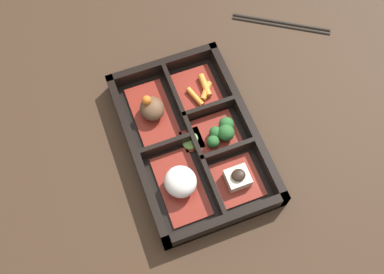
{
  "coord_description": "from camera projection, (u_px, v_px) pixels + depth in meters",
  "views": [
    {
      "loc": [
        -0.32,
        0.12,
        0.76
      ],
      "look_at": [
        0.0,
        0.0,
        0.03
      ],
      "focal_mm": 42.0,
      "sensor_mm": 36.0,
      "label": 1
    }
  ],
  "objects": [
    {
      "name": "bowl_carrots",
      "position": [
        199.0,
        89.0,
        0.86
      ],
      "size": [
        0.09,
        0.08,
        0.02
      ],
      "color": "maroon",
      "rests_on": "bento_base"
    },
    {
      "name": "bowl_stew",
      "position": [
        152.0,
        110.0,
        0.83
      ],
      "size": [
        0.13,
        0.07,
        0.05
      ],
      "color": "maroon",
      "rests_on": "bento_base"
    },
    {
      "name": "chopsticks",
      "position": [
        281.0,
        23.0,
        0.94
      ],
      "size": [
        0.12,
        0.18,
        0.01
      ],
      "color": "black",
      "rests_on": "ground_plane"
    },
    {
      "name": "bowl_pickles",
      "position": [
        191.0,
        142.0,
        0.81
      ],
      "size": [
        0.04,
        0.04,
        0.01
      ],
      "color": "maroon",
      "rests_on": "bento_base"
    },
    {
      "name": "bowl_greens",
      "position": [
        221.0,
        132.0,
        0.81
      ],
      "size": [
        0.07,
        0.08,
        0.04
      ],
      "color": "maroon",
      "rests_on": "bento_base"
    },
    {
      "name": "ground_plane",
      "position": [
        192.0,
        143.0,
        0.83
      ],
      "size": [
        3.0,
        3.0,
        0.0
      ],
      "primitive_type": "plane",
      "color": "#382619"
    },
    {
      "name": "bowl_tofu",
      "position": [
        237.0,
        179.0,
        0.78
      ],
      "size": [
        0.08,
        0.08,
        0.03
      ],
      "color": "maroon",
      "rests_on": "bento_base"
    },
    {
      "name": "bento_rim",
      "position": [
        193.0,
        138.0,
        0.81
      ],
      "size": [
        0.34,
        0.22,
        0.04
      ],
      "color": "black",
      "rests_on": "ground_plane"
    },
    {
      "name": "bento_base",
      "position": [
        192.0,
        142.0,
        0.82
      ],
      "size": [
        0.34,
        0.22,
        0.01
      ],
      "color": "black",
      "rests_on": "ground_plane"
    },
    {
      "name": "bowl_rice",
      "position": [
        181.0,
        183.0,
        0.76
      ],
      "size": [
        0.13,
        0.07,
        0.05
      ],
      "color": "maroon",
      "rests_on": "bento_base"
    }
  ]
}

